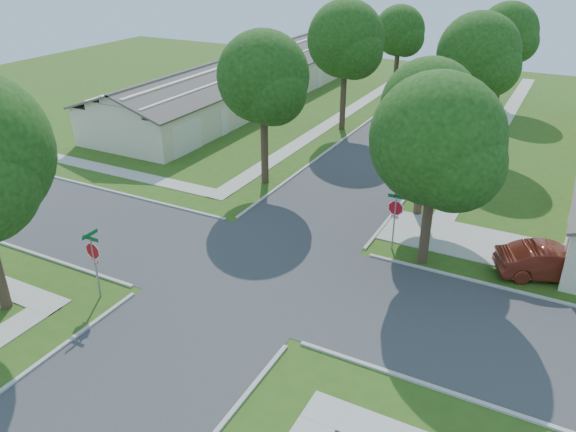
{
  "coord_description": "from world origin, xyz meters",
  "views": [
    {
      "loc": [
        11.11,
        -18.2,
        13.23
      ],
      "look_at": [
        0.19,
        2.66,
        1.6
      ],
      "focal_mm": 35.0,
      "sensor_mm": 36.0,
      "label": 1
    }
  ],
  "objects_px": {
    "tree_w_mid": "(346,43)",
    "house_nw_near": "(175,110)",
    "tree_w_near": "(264,81)",
    "tree_ne_corner": "(438,145)",
    "tree_e_far": "(508,35)",
    "house_nw_far": "(281,69)",
    "car_driveway": "(551,262)",
    "tree_e_mid": "(479,58)",
    "stop_sign_ne": "(395,210)",
    "tree_e_near": "(430,111)",
    "car_curb_east": "(461,116)",
    "stop_sign_sw": "(93,254)",
    "tree_w_far": "(400,33)",
    "car_curb_west": "(413,85)"
  },
  "relations": [
    {
      "from": "stop_sign_ne",
      "to": "tree_ne_corner",
      "type": "height_order",
      "value": "tree_ne_corner"
    },
    {
      "from": "stop_sign_ne",
      "to": "tree_w_far",
      "type": "relative_size",
      "value": 0.37
    },
    {
      "from": "house_nw_near",
      "to": "tree_w_near",
      "type": "bearing_deg",
      "value": -27.83
    },
    {
      "from": "tree_w_far",
      "to": "tree_ne_corner",
      "type": "height_order",
      "value": "tree_ne_corner"
    },
    {
      "from": "tree_e_mid",
      "to": "tree_w_mid",
      "type": "distance_m",
      "value": 9.4
    },
    {
      "from": "house_nw_far",
      "to": "car_driveway",
      "type": "distance_m",
      "value": 38.19
    },
    {
      "from": "house_nw_near",
      "to": "house_nw_far",
      "type": "bearing_deg",
      "value": 90.0
    },
    {
      "from": "tree_w_near",
      "to": "car_driveway",
      "type": "relative_size",
      "value": 2.0
    },
    {
      "from": "tree_w_mid",
      "to": "house_nw_near",
      "type": "relative_size",
      "value": 0.7
    },
    {
      "from": "tree_w_near",
      "to": "house_nw_near",
      "type": "distance_m",
      "value": 13.63
    },
    {
      "from": "tree_e_near",
      "to": "tree_w_far",
      "type": "bearing_deg",
      "value": 110.61
    },
    {
      "from": "stop_sign_sw",
      "to": "tree_e_mid",
      "type": "bearing_deg",
      "value": 69.8
    },
    {
      "from": "tree_e_mid",
      "to": "car_driveway",
      "type": "height_order",
      "value": "tree_e_mid"
    },
    {
      "from": "stop_sign_sw",
      "to": "tree_w_far",
      "type": "relative_size",
      "value": 0.37
    },
    {
      "from": "car_curb_west",
      "to": "tree_e_near",
      "type": "bearing_deg",
      "value": 111.8
    },
    {
      "from": "tree_e_near",
      "to": "car_curb_east",
      "type": "bearing_deg",
      "value": 95.09
    },
    {
      "from": "car_curb_west",
      "to": "tree_e_far",
      "type": "bearing_deg",
      "value": 178.82
    },
    {
      "from": "tree_e_far",
      "to": "tree_ne_corner",
      "type": "relative_size",
      "value": 1.01
    },
    {
      "from": "tree_e_far",
      "to": "house_nw_near",
      "type": "height_order",
      "value": "tree_e_far"
    },
    {
      "from": "tree_w_near",
      "to": "tree_w_far",
      "type": "xyz_separation_m",
      "value": [
        -0.01,
        25.0,
        -0.61
      ]
    },
    {
      "from": "tree_e_near",
      "to": "house_nw_far",
      "type": "bearing_deg",
      "value": 132.06
    },
    {
      "from": "tree_e_mid",
      "to": "house_nw_near",
      "type": "xyz_separation_m",
      "value": [
        -20.75,
        -6.01,
        -4.74
      ]
    },
    {
      "from": "tree_e_near",
      "to": "house_nw_far",
      "type": "xyz_separation_m",
      "value": [
        -20.74,
        22.99,
        -4.13
      ]
    },
    {
      "from": "tree_w_near",
      "to": "house_nw_far",
      "type": "distance_m",
      "value": 26.05
    },
    {
      "from": "tree_ne_corner",
      "to": "tree_w_mid",
      "type": "bearing_deg",
      "value": 123.22
    },
    {
      "from": "tree_e_far",
      "to": "car_driveway",
      "type": "distance_m",
      "value": 29.76
    },
    {
      "from": "tree_w_near",
      "to": "house_nw_far",
      "type": "height_order",
      "value": "tree_w_near"
    },
    {
      "from": "stop_sign_ne",
      "to": "car_curb_west",
      "type": "height_order",
      "value": "stop_sign_ne"
    },
    {
      "from": "tree_e_mid",
      "to": "stop_sign_sw",
      "type": "bearing_deg",
      "value": -110.2
    },
    {
      "from": "tree_w_near",
      "to": "tree_ne_corner",
      "type": "distance_m",
      "value": 12.02
    },
    {
      "from": "tree_e_near",
      "to": "stop_sign_ne",
      "type": "bearing_deg",
      "value": -90.68
    },
    {
      "from": "tree_e_far",
      "to": "tree_e_near",
      "type": "bearing_deg",
      "value": -90.0
    },
    {
      "from": "tree_w_mid",
      "to": "house_nw_far",
      "type": "bearing_deg",
      "value": 135.93
    },
    {
      "from": "tree_w_near",
      "to": "tree_ne_corner",
      "type": "xyz_separation_m",
      "value": [
        11.0,
        -4.8,
        -0.52
      ]
    },
    {
      "from": "tree_w_near",
      "to": "house_nw_far",
      "type": "xyz_separation_m",
      "value": [
        -11.35,
        22.99,
        -4.6
      ]
    },
    {
      "from": "tree_w_far",
      "to": "house_nw_far",
      "type": "height_order",
      "value": "tree_w_far"
    },
    {
      "from": "stop_sign_sw",
      "to": "stop_sign_ne",
      "type": "height_order",
      "value": "same"
    },
    {
      "from": "house_nw_near",
      "to": "car_curb_east",
      "type": "distance_m",
      "value": 22.35
    },
    {
      "from": "house_nw_near",
      "to": "car_curb_east",
      "type": "bearing_deg",
      "value": 30.76
    },
    {
      "from": "tree_w_far",
      "to": "car_curb_east",
      "type": "height_order",
      "value": "tree_w_far"
    },
    {
      "from": "tree_w_mid",
      "to": "stop_sign_ne",
      "type": "bearing_deg",
      "value": -60.2
    },
    {
      "from": "tree_e_near",
      "to": "tree_w_near",
      "type": "relative_size",
      "value": 0.92
    },
    {
      "from": "house_nw_far",
      "to": "house_nw_near",
      "type": "bearing_deg",
      "value": -90.0
    },
    {
      "from": "tree_w_near",
      "to": "house_nw_far",
      "type": "relative_size",
      "value": 0.66
    },
    {
      "from": "tree_e_mid",
      "to": "house_nw_far",
      "type": "relative_size",
      "value": 0.68
    },
    {
      "from": "house_nw_far",
      "to": "car_driveway",
      "type": "relative_size",
      "value": 3.03
    },
    {
      "from": "stop_sign_ne",
      "to": "house_nw_far",
      "type": "relative_size",
      "value": 0.22
    },
    {
      "from": "tree_e_far",
      "to": "house_nw_far",
      "type": "bearing_deg",
      "value": -174.47
    },
    {
      "from": "stop_sign_sw",
      "to": "tree_w_far",
      "type": "height_order",
      "value": "tree_w_far"
    },
    {
      "from": "tree_e_near",
      "to": "car_curb_west",
      "type": "xyz_separation_m",
      "value": [
        -7.95,
        25.82,
        -4.93
      ]
    }
  ]
}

